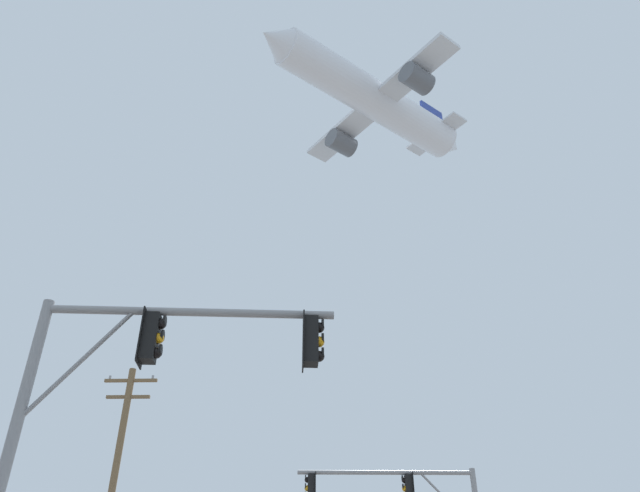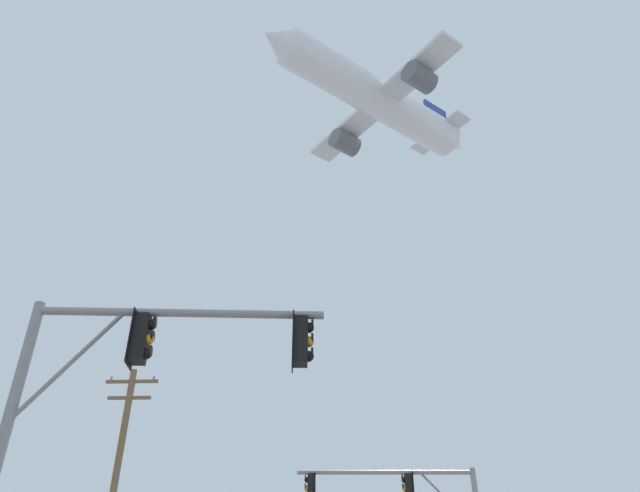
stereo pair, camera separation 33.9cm
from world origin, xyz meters
name	(u,v)px [view 2 (the right image)]	position (x,y,z in m)	size (l,w,h in m)	color
signal_pole_near	(124,388)	(-3.46, 6.96, 4.67)	(5.33, 0.67, 6.26)	gray
airplane	(374,98)	(4.10, 39.70, 45.40)	(21.71, 18.37, 6.92)	white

